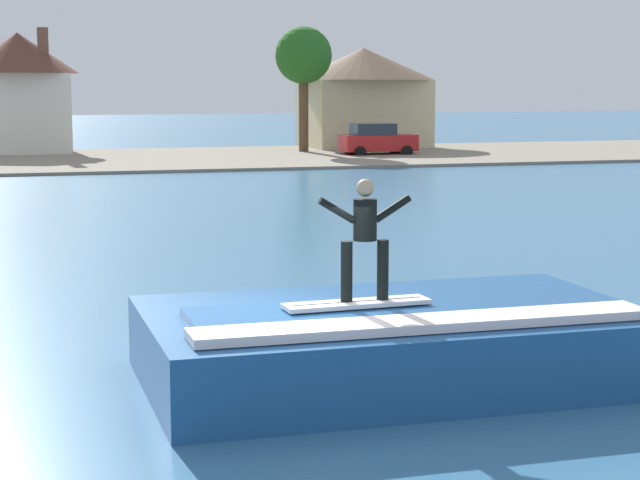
% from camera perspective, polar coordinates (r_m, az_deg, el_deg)
% --- Properties ---
extents(ground_plane, '(260.00, 260.00, 0.00)m').
position_cam_1_polar(ground_plane, '(15.23, -2.40, -7.68)').
color(ground_plane, teal).
extents(wave_crest, '(6.81, 4.02, 1.15)m').
position_cam_1_polar(wave_crest, '(15.57, 3.73, -5.29)').
color(wave_crest, '#1E528D').
rests_on(wave_crest, ground_plane).
extents(surfboard, '(2.06, 0.57, 0.06)m').
position_cam_1_polar(surfboard, '(15.03, 1.90, -3.27)').
color(surfboard, white).
rests_on(surfboard, wave_crest).
extents(surfer, '(1.31, 0.32, 1.65)m').
position_cam_1_polar(surfer, '(14.94, 2.32, 0.38)').
color(surfer, black).
rests_on(surfer, surfboard).
extents(shoreline_bank, '(120.00, 17.27, 0.15)m').
position_cam_1_polar(shoreline_bank, '(59.69, -12.98, 3.99)').
color(shoreline_bank, gray).
rests_on(shoreline_bank, ground_plane).
extents(car_far_shore, '(4.20, 2.13, 1.86)m').
position_cam_1_polar(car_far_shore, '(62.48, 2.93, 5.16)').
color(car_far_shore, red).
rests_on(car_far_shore, ground_plane).
extents(house_gabled_white, '(8.86, 8.86, 6.24)m').
position_cam_1_polar(house_gabled_white, '(69.72, 2.25, 7.61)').
color(house_gabled_white, beige).
rests_on(house_gabled_white, ground_plane).
extents(house_small_cottage, '(6.80, 6.80, 7.18)m').
position_cam_1_polar(house_small_cottage, '(65.94, -15.18, 7.61)').
color(house_small_cottage, silver).
rests_on(house_small_cottage, ground_plane).
extents(tree_tall_bare, '(3.28, 3.28, 7.31)m').
position_cam_1_polar(tree_tall_bare, '(64.64, -0.85, 9.34)').
color(tree_tall_bare, brown).
rests_on(tree_tall_bare, ground_plane).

